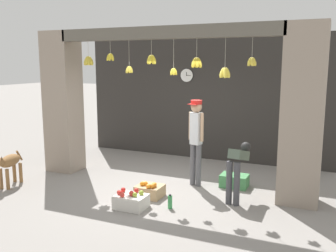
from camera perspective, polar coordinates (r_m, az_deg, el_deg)
name	(u,v)px	position (r m, az deg, el deg)	size (l,w,h in m)	color
ground_plane	(160,188)	(7.58, -1.19, -9.42)	(60.00, 60.00, 0.00)	gray
shop_back_wall	(203,98)	(9.64, 5.41, 4.28)	(6.46, 0.12, 3.15)	#2D2B28
shop_pillar_left	(63,102)	(8.85, -15.70, 3.47)	(0.70, 0.60, 3.15)	gray
shop_pillar_right	(302,115)	(6.86, 19.81, 1.54)	(0.70, 0.60, 3.15)	gray
storefront_awning	(162,36)	(7.29, -0.94, 13.51)	(4.56, 0.29, 0.97)	#5B564C
dog	(9,163)	(8.20, -23.06, -5.24)	(0.38, 0.87, 0.70)	olive
shopkeeper	(196,135)	(7.49, 4.29, -1.39)	(0.34, 0.30, 1.75)	#56565B
worker_stooping	(238,165)	(6.83, 10.55, -5.88)	(0.30, 0.78, 1.01)	#424247
fruit_crate_oranges	(150,190)	(7.08, -2.79, -9.79)	(0.48, 0.41, 0.29)	tan
fruit_crate_apples	(131,201)	(6.60, -5.67, -11.26)	(0.53, 0.41, 0.30)	silver
produce_box_green	(234,181)	(7.73, 10.06, -8.21)	(0.54, 0.39, 0.25)	#42844C
water_bottle	(170,202)	(6.54, 0.32, -11.50)	(0.08, 0.08, 0.25)	#38934C
wall_clock	(187,75)	(9.68, 2.87, 7.72)	(0.35, 0.03, 0.35)	black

